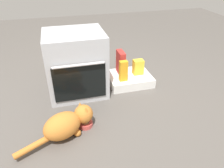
% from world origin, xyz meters
% --- Properties ---
extents(ground, '(8.00, 8.00, 0.00)m').
position_xyz_m(ground, '(0.00, 0.00, 0.00)').
color(ground, '#56514C').
extents(oven, '(0.61, 0.58, 0.69)m').
position_xyz_m(oven, '(-0.07, 0.43, 0.34)').
color(oven, '#B7BABF').
rests_on(oven, ground).
extents(pantry_cabinet, '(0.51, 0.42, 0.10)m').
position_xyz_m(pantry_cabinet, '(0.56, 0.46, 0.05)').
color(pantry_cabinet, white).
rests_on(pantry_cabinet, ground).
extents(food_bowl, '(0.14, 0.14, 0.07)m').
position_xyz_m(food_bowl, '(-0.08, -0.18, 0.03)').
color(food_bowl, '#C64C47').
rests_on(food_bowl, ground).
extents(cat, '(0.67, 0.38, 0.24)m').
position_xyz_m(cat, '(-0.25, -0.26, 0.13)').
color(cat, '#C6752D').
rests_on(cat, ground).
extents(juice_carton, '(0.09, 0.06, 0.24)m').
position_xyz_m(juice_carton, '(0.44, 0.36, 0.22)').
color(juice_carton, orange).
rests_on(juice_carton, pantry_cabinet).
extents(snack_bag, '(0.12, 0.09, 0.18)m').
position_xyz_m(snack_bag, '(0.66, 0.46, 0.19)').
color(snack_bag, yellow).
rests_on(snack_bag, pantry_cabinet).
extents(cereal_box, '(0.07, 0.18, 0.28)m').
position_xyz_m(cereal_box, '(0.47, 0.54, 0.24)').
color(cereal_box, '#B72D28').
rests_on(cereal_box, pantry_cabinet).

